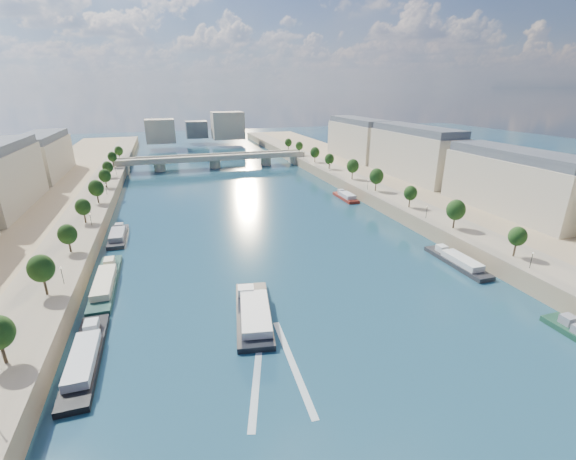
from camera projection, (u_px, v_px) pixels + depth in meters
ground at (262, 234)px, 128.48m from camera, size 700.00×700.00×0.00m
quay_left at (11, 253)px, 107.17m from camera, size 44.00×520.00×5.00m
quay_right at (444, 208)px, 148.05m from camera, size 44.00×520.00×5.00m
pave_left at (70, 239)px, 110.54m from camera, size 14.00×520.00×0.10m
pave_right at (411, 205)px, 142.91m from camera, size 14.00×520.00×0.10m
trees_left at (75, 218)px, 111.02m from camera, size 4.80×268.80×8.26m
trees_right at (393, 185)px, 149.40m from camera, size 4.80×268.80×8.26m
lamps_left at (79, 241)px, 101.93m from camera, size 0.36×200.36×4.28m
lamps_right at (394, 195)px, 145.15m from camera, size 0.36×200.36×4.28m
buildings_right at (456, 164)px, 157.63m from camera, size 16.00×226.00×23.20m
skyline at (202, 128)px, 320.54m from camera, size 79.00×42.00×22.00m
bridge at (215, 160)px, 232.90m from camera, size 112.00×12.00×8.15m
tour_barge at (254, 313)px, 81.77m from camera, size 11.38×25.90×3.59m
wake at (275, 367)px, 67.17m from camera, size 12.05×26.03×0.04m
moored_barges_left at (84, 362)px, 67.28m from camera, size 5.00×152.13×3.60m
moored_barges_right at (501, 287)px, 92.48m from camera, size 5.00×164.11×3.60m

